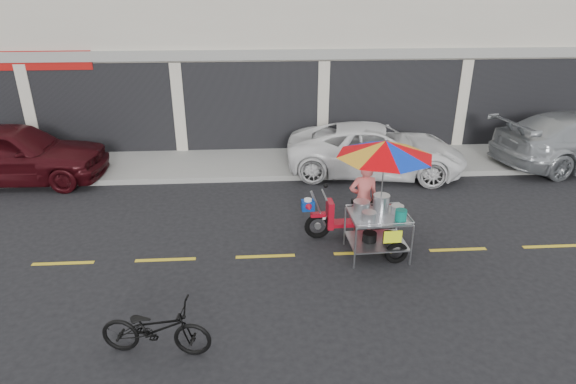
{
  "coord_description": "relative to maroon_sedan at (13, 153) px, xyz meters",
  "views": [
    {
      "loc": [
        -2.1,
        -8.42,
        5.1
      ],
      "look_at": [
        -1.5,
        0.6,
        1.15
      ],
      "focal_mm": 30.0,
      "sensor_mm": 36.0,
      "label": 1
    }
  ],
  "objects": [
    {
      "name": "food_vendor_rig",
      "position": [
        8.96,
        -4.18,
        0.71
      ],
      "size": [
        2.48,
        1.95,
        2.45
      ],
      "rotation": [
        0.0,
        0.0,
        0.04
      ],
      "color": "black",
      "rests_on": "ground"
    },
    {
      "name": "ground",
      "position": [
        8.75,
        -4.45,
        -0.83
      ],
      "size": [
        90.0,
        90.0,
        0.0
      ],
      "primitive_type": "plane",
      "color": "black"
    },
    {
      "name": "maroon_sedan",
      "position": [
        0.0,
        0.0,
        0.0
      ],
      "size": [
        4.91,
        2.05,
        1.66
      ],
      "primitive_type": "imported",
      "rotation": [
        0.0,
        0.0,
        1.55
      ],
      "color": "#36090E",
      "rests_on": "ground"
    },
    {
      "name": "centerline",
      "position": [
        8.75,
        -4.45,
        -0.83
      ],
      "size": [
        42.0,
        0.1,
        0.01
      ],
      "primitive_type": "cube",
      "color": "gold",
      "rests_on": "ground"
    },
    {
      "name": "white_pickup",
      "position": [
        10.04,
        0.04,
        -0.13
      ],
      "size": [
        5.34,
        3.1,
        1.4
      ],
      "primitive_type": "imported",
      "rotation": [
        0.0,
        0.0,
        1.41
      ],
      "color": "white",
      "rests_on": "ground"
    },
    {
      "name": "shophouse_block",
      "position": [
        11.57,
        6.13,
        3.41
      ],
      "size": [
        36.0,
        8.11,
        10.4
      ],
      "color": "beige",
      "rests_on": "ground"
    },
    {
      "name": "sidewalk",
      "position": [
        8.75,
        1.05,
        -0.76
      ],
      "size": [
        45.0,
        3.0,
        0.15
      ],
      "primitive_type": "cube",
      "color": "gray",
      "rests_on": "ground"
    },
    {
      "name": "near_bicycle",
      "position": [
        5.08,
        -7.09,
        -0.4
      ],
      "size": [
        1.72,
        0.81,
        0.87
      ],
      "primitive_type": "imported",
      "rotation": [
        0.0,
        0.0,
        1.43
      ],
      "color": "black",
      "rests_on": "ground"
    }
  ]
}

